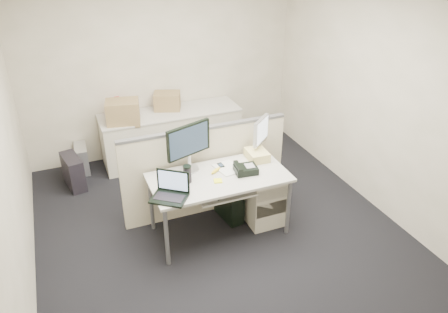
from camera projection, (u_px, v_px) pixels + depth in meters
name	position (u px, v px, depth m)	size (l,w,h in m)	color
floor	(219.00, 230.00, 5.07)	(4.00, 4.50, 0.01)	black
wall_back	(161.00, 64.00, 6.26)	(4.00, 0.02, 2.70)	beige
wall_front	(357.00, 268.00, 2.59)	(4.00, 0.02, 2.70)	beige
wall_left	(3.00, 160.00, 3.76)	(0.02, 4.50, 2.70)	beige
wall_right	(378.00, 97.00, 5.09)	(0.02, 4.50, 2.70)	beige
desk	(219.00, 181.00, 4.75)	(1.50, 0.75, 0.73)	#B4B1A9
keyboard_tray	(225.00, 193.00, 4.63)	(0.62, 0.32, 0.02)	#B4B1A9
drawer_pedestal	(261.00, 195.00, 5.13)	(0.40, 0.55, 0.65)	#ADA891
cubicle_partition	(205.00, 171.00, 5.17)	(2.00, 0.06, 1.10)	beige
back_counter	(172.00, 136.00, 6.47)	(2.00, 0.60, 0.72)	#ADA891
monitor_main	(189.00, 148.00, 4.71)	(0.55, 0.21, 0.55)	black
monitor_small	(261.00, 136.00, 5.09)	(0.36, 0.18, 0.44)	#B7B7BC
laptop	(169.00, 188.00, 4.27)	(0.35, 0.26, 0.26)	black
trackball	(250.00, 170.00, 4.78)	(0.12, 0.12, 0.05)	black
desk_phone	(246.00, 170.00, 4.77)	(0.24, 0.20, 0.08)	black
paper_stack	(228.00, 168.00, 4.86)	(0.24, 0.30, 0.01)	silver
sticky_pad	(218.00, 181.00, 4.63)	(0.09, 0.09, 0.01)	#F7FB1C
travel_mug	(187.00, 174.00, 4.58)	(0.09, 0.09, 0.18)	black
banana	(216.00, 171.00, 4.79)	(0.16, 0.04, 0.04)	yellow
cellphone	(221.00, 166.00, 4.91)	(0.06, 0.11, 0.01)	black
manila_folders	(257.00, 155.00, 5.04)	(0.22, 0.28, 0.11)	tan
keyboard	(228.00, 189.00, 4.66)	(0.45, 0.16, 0.02)	black
pc_tower_desk	(229.00, 203.00, 5.20)	(0.17, 0.43, 0.40)	black
pc_tower_spare_dark	(73.00, 172.00, 5.81)	(0.19, 0.47, 0.44)	black
pc_tower_spare_silver	(82.00, 158.00, 6.20)	(0.16, 0.41, 0.38)	#B7B7BC
cardboard_box_left	(123.00, 112.00, 5.89)	(0.44, 0.33, 0.33)	olive
cardboard_box_right	(167.00, 102.00, 6.33)	(0.37, 0.29, 0.27)	olive
red_binder	(119.00, 109.00, 6.08)	(0.07, 0.29, 0.27)	#AC0203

